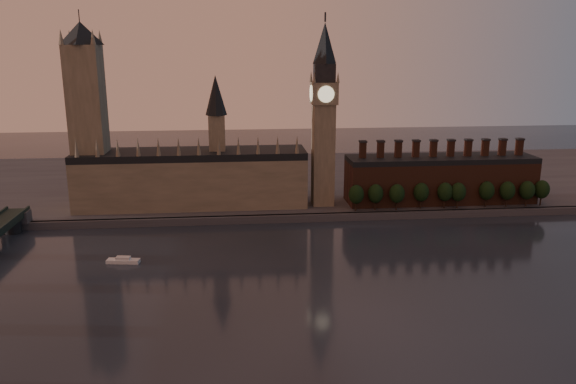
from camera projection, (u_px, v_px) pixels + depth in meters
name	position (u px, v px, depth m)	size (l,w,h in m)	color
ground	(340.00, 289.00, 221.74)	(900.00, 900.00, 0.00)	black
north_bank	(293.00, 181.00, 392.82)	(900.00, 182.00, 4.00)	#4B4B50
palace_of_westminster	(193.00, 175.00, 321.07)	(130.00, 30.30, 74.00)	gray
victoria_tower	(87.00, 111.00, 306.60)	(24.00, 24.00, 108.00)	gray
big_ben	(324.00, 113.00, 314.45)	(15.00, 15.00, 107.00)	gray
chimney_block	(440.00, 178.00, 330.74)	(110.00, 25.00, 37.00)	#512D1F
embankment_tree_0	(356.00, 194.00, 311.53)	(8.60, 8.60, 14.88)	black
embankment_tree_1	(376.00, 194.00, 313.22)	(8.60, 8.60, 14.88)	black
embankment_tree_2	(397.00, 194.00, 313.34)	(8.60, 8.60, 14.88)	black
embankment_tree_3	(421.00, 192.00, 316.30)	(8.60, 8.60, 14.88)	black
embankment_tree_4	(445.00, 192.00, 317.11)	(8.60, 8.60, 14.88)	black
embankment_tree_5	(458.00, 192.00, 316.86)	(8.60, 8.60, 14.88)	black
embankment_tree_6	(487.00, 191.00, 319.77)	(8.60, 8.60, 14.88)	black
embankment_tree_7	(507.00, 191.00, 319.64)	(8.60, 8.60, 14.88)	black
embankment_tree_8	(527.00, 190.00, 320.61)	(8.60, 8.60, 14.88)	black
embankment_tree_9	(542.00, 189.00, 322.50)	(8.60, 8.60, 14.88)	black
river_boat	(123.00, 260.00, 248.63)	(14.80, 6.13, 2.87)	silver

